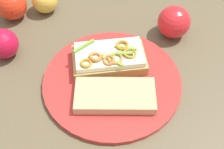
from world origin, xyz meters
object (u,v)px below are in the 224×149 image
Objects in this scene: sandwich at (109,58)px; apple_3 at (174,22)px; plate at (112,82)px; apple_1 at (45,0)px; apple_2 at (3,44)px; apple_4 at (12,5)px; bread_slice_side at (115,95)px.

apple_3 is (0.05, 0.19, 0.01)m from sandwich.
apple_1 is at bearing 167.43° from plate.
apple_3 reaches higher than plate.
apple_3 is at bearing 51.85° from apple_2.
sandwich is 2.29× the size of apple_3.
apple_2 is (0.06, -0.18, 0.00)m from apple_1.
apple_3 is 0.43m from apple_4.
bread_slice_side is (0.08, -0.07, -0.01)m from sandwich.
apple_3 is at bearing 88.17° from plate.
plate is 1.66× the size of sandwich.
apple_4 is at bearing -147.18° from apple_3.
plate is at bearing 1.11° from apple_4.
apple_3 is at bearing 32.82° from apple_4.
apple_1 is at bearing 121.98° from bread_slice_side.
apple_1 is at bearing 59.81° from apple_4.
apple_3 reaches higher than bread_slice_side.
apple_2 is (-0.29, -0.07, 0.02)m from bread_slice_side.
sandwich is 2.71× the size of apple_1.
apple_2 is 0.91× the size of apple_4.
apple_2 is 0.43m from apple_3.
apple_2 reaches higher than sandwich.
plate is 0.23m from apple_3.
apple_2 reaches higher than apple_1.
apple_3 is at bearing 27.41° from sandwich.
apple_3 is at bearing 55.21° from bread_slice_side.
plate is 0.36m from apple_4.
plate is at bearing 97.78° from bread_slice_side.
plate is 4.50× the size of apple_1.
sandwich is (-0.04, 0.03, 0.03)m from plate.
apple_2 is at bearing -157.15° from plate.
sandwich is 1.10× the size of bread_slice_side.
apple_1 is 0.35m from apple_3.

